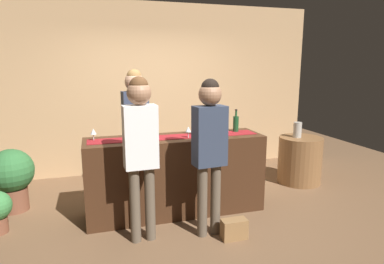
% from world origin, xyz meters
% --- Properties ---
extents(ground_plane, '(10.00, 10.00, 0.00)m').
position_xyz_m(ground_plane, '(0.00, 0.00, 0.00)').
color(ground_plane, brown).
extents(back_wall, '(6.00, 0.12, 2.90)m').
position_xyz_m(back_wall, '(0.00, 1.90, 1.45)').
color(back_wall, tan).
rests_on(back_wall, ground).
extents(bar_counter, '(2.21, 0.60, 0.99)m').
position_xyz_m(bar_counter, '(0.00, 0.00, 0.49)').
color(bar_counter, '#3D2314').
rests_on(bar_counter, ground).
extents(counter_runner_cloth, '(2.10, 0.28, 0.01)m').
position_xyz_m(counter_runner_cloth, '(0.00, 0.00, 0.99)').
color(counter_runner_cloth, maroon).
rests_on(counter_runner_cloth, bar_counter).
extents(wine_bottle_clear, '(0.07, 0.07, 0.30)m').
position_xyz_m(wine_bottle_clear, '(0.28, 0.04, 1.10)').
color(wine_bottle_clear, '#B2C6C1').
rests_on(wine_bottle_clear, bar_counter).
extents(wine_bottle_green, '(0.07, 0.07, 0.30)m').
position_xyz_m(wine_bottle_green, '(0.85, 0.08, 1.10)').
color(wine_bottle_green, '#194723').
rests_on(wine_bottle_green, bar_counter).
extents(wine_bottle_amber, '(0.07, 0.07, 0.30)m').
position_xyz_m(wine_bottle_amber, '(0.53, -0.02, 1.10)').
color(wine_bottle_amber, brown).
rests_on(wine_bottle_amber, bar_counter).
extents(wine_glass_near_customer, '(0.07, 0.07, 0.14)m').
position_xyz_m(wine_glass_near_customer, '(-0.97, 0.07, 1.09)').
color(wine_glass_near_customer, silver).
rests_on(wine_glass_near_customer, bar_counter).
extents(wine_glass_mid_counter, '(0.07, 0.07, 0.14)m').
position_xyz_m(wine_glass_mid_counter, '(0.14, -0.11, 1.09)').
color(wine_glass_mid_counter, silver).
rests_on(wine_glass_mid_counter, bar_counter).
extents(bartender, '(0.36, 0.25, 1.81)m').
position_xyz_m(bartender, '(-0.41, 0.58, 1.14)').
color(bartender, '#26262B').
rests_on(bartender, ground).
extents(customer_sipping, '(0.36, 0.24, 1.72)m').
position_xyz_m(customer_sipping, '(0.21, -0.68, 1.07)').
color(customer_sipping, brown).
rests_on(customer_sipping, ground).
extents(customer_browsing, '(0.35, 0.25, 1.75)m').
position_xyz_m(customer_browsing, '(-0.51, -0.59, 1.09)').
color(customer_browsing, brown).
rests_on(customer_browsing, ground).
extents(round_side_table, '(0.68, 0.68, 0.74)m').
position_xyz_m(round_side_table, '(2.17, 0.50, 0.37)').
color(round_side_table, brown).
rests_on(round_side_table, ground).
extents(vase_on_side_table, '(0.13, 0.13, 0.24)m').
position_xyz_m(vase_on_side_table, '(2.10, 0.52, 0.86)').
color(vase_on_side_table, '#A8A399').
rests_on(vase_on_side_table, round_side_table).
extents(potted_plant_tall, '(0.56, 0.56, 0.82)m').
position_xyz_m(potted_plant_tall, '(-2.00, 0.64, 0.47)').
color(potted_plant_tall, brown).
rests_on(potted_plant_tall, ground).
extents(handbag, '(0.28, 0.14, 0.22)m').
position_xyz_m(handbag, '(0.44, -0.85, 0.11)').
color(handbag, olive).
rests_on(handbag, ground).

